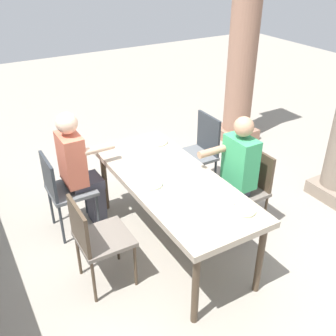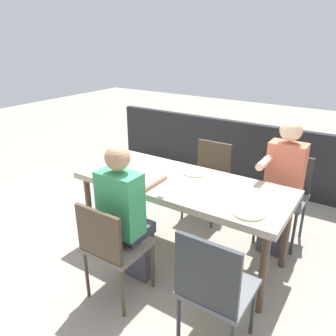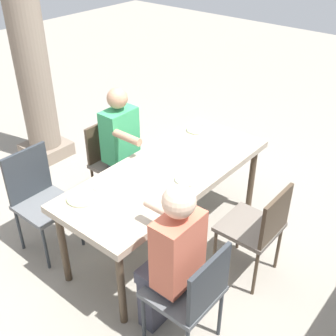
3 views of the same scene
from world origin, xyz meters
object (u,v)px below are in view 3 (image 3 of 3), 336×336
Objects in this scene: dining_table at (168,177)px; diner_woman_green at (125,149)px; plate_0 at (83,198)px; chair_west_north at (39,195)px; plate_1 at (188,179)px; diner_man_white at (171,259)px; chair_west_south at (192,292)px; plate_2 at (197,130)px; chair_mid_south at (259,226)px; chair_mid_north at (113,158)px; stone_column_centre at (28,41)px.

dining_table is 0.64m from diner_woman_green.
plate_0 is (-0.85, -0.39, 0.10)m from diner_woman_green.
plate_1 is (0.73, -1.05, 0.24)m from chair_west_north.
diner_man_white is (-0.73, -0.64, -0.00)m from dining_table.
chair_west_south is 4.36× the size of plate_2.
diner_man_white is 5.32× the size of plate_0.
chair_west_south reaches higher than dining_table.
diner_woman_green is at bearing 90.12° from chair_mid_south.
diner_woman_green reaches higher than chair_west_south.
chair_mid_north is at bearing -0.48° from chair_west_north.
chair_west_south is 0.87m from chair_mid_south.
plate_2 is at bearing 18.14° from dining_table.
diner_man_white reaches higher than chair_mid_north.
chair_mid_south is at bearing -12.00° from diner_man_white.
chair_west_south is at bearing -144.20° from plate_2.
chair_west_south is at bearing -179.97° from chair_mid_south.
diner_woman_green is (-0.00, 1.45, 0.16)m from chair_mid_south.
plate_0 is at bearing -88.57° from chair_west_north.
chair_mid_north is at bearing 135.99° from plate_2.
diner_man_white is at bearing -150.44° from plate_1.
plate_1 is at bearing -98.84° from diner_woman_green.
chair_west_south is (0.00, -1.65, -0.01)m from chair_west_north.
plate_2 is (0.60, -0.58, 0.27)m from chair_mid_north.
chair_west_north reaches higher than dining_table.
chair_mid_north is (0.13, 0.82, -0.19)m from dining_table.
chair_mid_north is at bearing 89.08° from diner_woman_green.
diner_man_white is 3.03m from stone_column_centre.
plate_1 is at bearing -147.94° from plate_2.
diner_man_white reaches higher than plate_0.
stone_column_centre reaches higher than diner_man_white.
plate_2 is at bearing 35.80° from chair_west_south.
dining_table is at bearing 40.85° from diner_man_white.
plate_2 is at bearing 0.16° from plate_0.
stone_column_centre reaches higher than chair_mid_north.
chair_west_south is 0.69× the size of diner_woman_green.
chair_west_south reaches higher than plate_1.
plate_0 is (0.01, 1.06, 0.25)m from chair_west_south.
plate_1 is at bearing 39.24° from chair_west_south.
stone_column_centre reaches higher than diner_woman_green.
chair_mid_north is at bearing 34.41° from plate_0.
chair_mid_north is 0.66× the size of diner_man_white.
chair_west_north is 1.06× the size of chair_west_south.
chair_mid_south is 0.67× the size of diner_man_white.
plate_2 is (1.47, -0.59, 0.24)m from chair_west_north.
chair_west_north is 1.65m from chair_west_south.
diner_woman_green is 0.45× the size of stone_column_centre.
dining_table is 0.85m from chair_mid_north.
plate_1 is at bearing 102.78° from chair_mid_south.
chair_west_north is 1.60m from plate_2.
chair_mid_south is 1.24m from plate_2.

